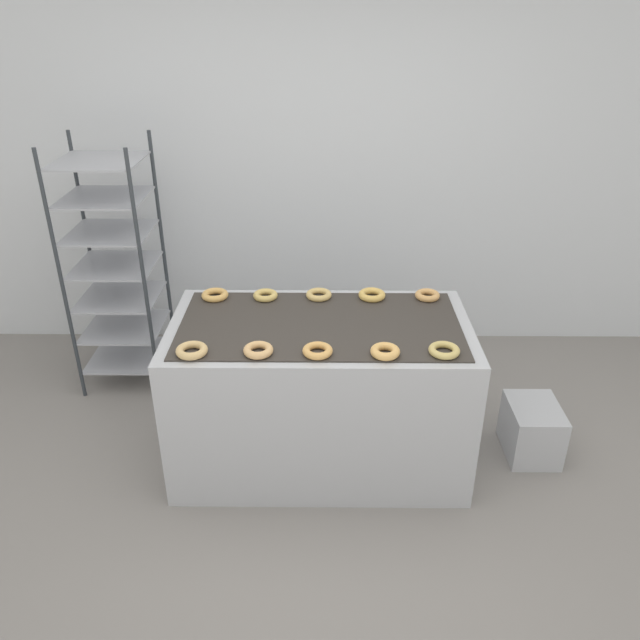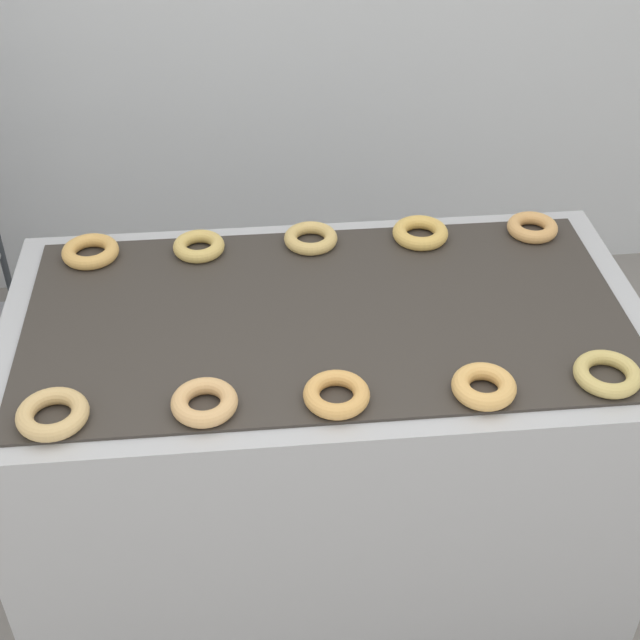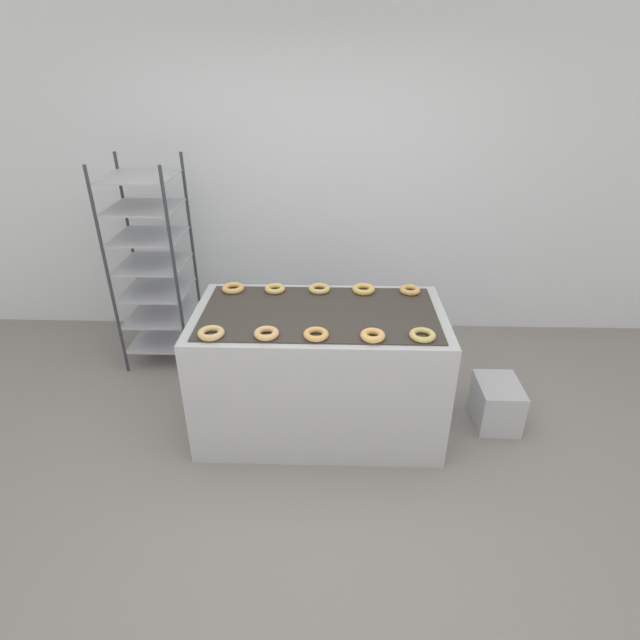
{
  "view_description": "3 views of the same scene",
  "coord_description": "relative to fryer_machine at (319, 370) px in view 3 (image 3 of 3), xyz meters",
  "views": [
    {
      "loc": [
        0.03,
        -2.17,
        2.35
      ],
      "look_at": [
        0.0,
        0.68,
        0.87
      ],
      "focal_mm": 35.0,
      "sensor_mm": 36.0,
      "label": 1
    },
    {
      "loc": [
        -0.18,
        -1.02,
        2.15
      ],
      "look_at": [
        0.0,
        0.83,
        0.72
      ],
      "focal_mm": 50.0,
      "sensor_mm": 36.0,
      "label": 2
    },
    {
      "loc": [
        0.09,
        -2.06,
        2.25
      ],
      "look_at": [
        0.0,
        0.83,
        0.72
      ],
      "focal_mm": 28.0,
      "sensor_mm": 36.0,
      "label": 3
    }
  ],
  "objects": [
    {
      "name": "ground_plane",
      "position": [
        -0.0,
        -0.68,
        -0.43
      ],
      "size": [
        14.0,
        14.0,
        0.0
      ],
      "primitive_type": "plane",
      "color": "gray"
    },
    {
      "name": "wall_back",
      "position": [
        -0.0,
        1.45,
        0.97
      ],
      "size": [
        8.0,
        0.05,
        2.8
      ],
      "color": "silver",
      "rests_on": "ground_plane"
    },
    {
      "name": "fryer_machine",
      "position": [
        0.0,
        0.0,
        0.0
      ],
      "size": [
        1.57,
        0.85,
        0.85
      ],
      "color": "#B7BABF",
      "rests_on": "ground_plane"
    },
    {
      "name": "baking_rack_cart",
      "position": [
        -1.32,
        0.84,
        0.4
      ],
      "size": [
        0.52,
        0.53,
        1.62
      ],
      "color": "#33383D",
      "rests_on": "ground_plane"
    },
    {
      "name": "glaze_bin",
      "position": [
        1.21,
        0.03,
        -0.27
      ],
      "size": [
        0.28,
        0.36,
        0.31
      ],
      "color": "#B7BABF",
      "rests_on": "ground_plane"
    },
    {
      "name": "donut_near_leftmost",
      "position": [
        -0.6,
        -0.31,
        0.45
      ],
      "size": [
        0.15,
        0.15,
        0.04
      ],
      "primitive_type": "torus",
      "color": "#DCB471",
      "rests_on": "fryer_machine"
    },
    {
      "name": "donut_near_left",
      "position": [
        -0.29,
        -0.31,
        0.45
      ],
      "size": [
        0.14,
        0.14,
        0.04
      ],
      "primitive_type": "torus",
      "color": "#E5B070",
      "rests_on": "fryer_machine"
    },
    {
      "name": "donut_near_center",
      "position": [
        -0.01,
        -0.31,
        0.44
      ],
      "size": [
        0.14,
        0.14,
        0.04
      ],
      "primitive_type": "torus",
      "color": "#E8AB5A",
      "rests_on": "fryer_machine"
    },
    {
      "name": "donut_near_right",
      "position": [
        0.31,
        -0.32,
        0.45
      ],
      "size": [
        0.14,
        0.14,
        0.04
      ],
      "primitive_type": "torus",
      "color": "#ECB361",
      "rests_on": "fryer_machine"
    },
    {
      "name": "donut_near_rightmost",
      "position": [
        0.59,
        -0.3,
        0.44
      ],
      "size": [
        0.15,
        0.15,
        0.03
      ],
      "primitive_type": "torus",
      "color": "#D4BA67",
      "rests_on": "fryer_machine"
    },
    {
      "name": "donut_far_leftmost",
      "position": [
        -0.59,
        0.3,
        0.45
      ],
      "size": [
        0.15,
        0.15,
        0.04
      ],
      "primitive_type": "torus",
      "color": "#E6AE5B",
      "rests_on": "fryer_machine"
    },
    {
      "name": "donut_far_left",
      "position": [
        -0.31,
        0.3,
        0.45
      ],
      "size": [
        0.14,
        0.14,
        0.04
      ],
      "primitive_type": "torus",
      "color": "#DFBB63",
      "rests_on": "fryer_machine"
    },
    {
      "name": "donut_far_center",
      "position": [
        -0.01,
        0.31,
        0.44
      ],
      "size": [
        0.14,
        0.14,
        0.03
      ],
      "primitive_type": "torus",
      "color": "#DEB969",
      "rests_on": "fryer_machine"
    },
    {
      "name": "donut_far_right",
      "position": [
        0.29,
        0.31,
        0.45
      ],
      "size": [
        0.15,
        0.15,
        0.04
      ],
      "primitive_type": "torus",
      "color": "#E8BA5A",
      "rests_on": "fryer_machine"
    },
    {
      "name": "donut_far_rightmost",
      "position": [
        0.6,
        0.31,
        0.45
      ],
      "size": [
        0.14,
        0.14,
        0.04
      ],
      "primitive_type": "torus",
      "color": "#E1A65F",
      "rests_on": "fryer_machine"
    }
  ]
}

